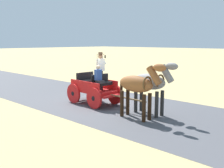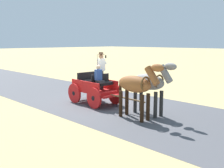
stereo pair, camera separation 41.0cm
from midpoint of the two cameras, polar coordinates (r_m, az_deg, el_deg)
ground_plane at (r=13.08m, az=-1.48°, el=-3.97°), size 200.00×200.00×0.00m
road_surface at (r=13.08m, az=-1.48°, el=-3.95°), size 5.88×160.00×0.01m
horse_drawn_carriage at (r=12.60m, az=-2.66°, el=-0.70°), size 1.51×4.51×2.50m
horse_near_side at (r=10.71m, az=9.46°, el=0.17°), size 0.65×2.13×2.21m
horse_off_side at (r=10.08m, az=6.53°, el=-0.33°), size 0.57×2.13×2.21m
traffic_cone at (r=16.91m, az=-2.67°, el=-0.08°), size 0.32×0.32×0.50m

